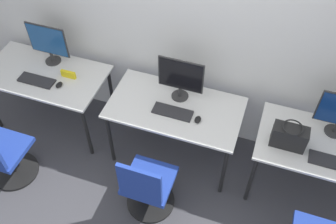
# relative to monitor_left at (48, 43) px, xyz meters

# --- Properties ---
(ground_plane) EXTENTS (20.00, 20.00, 0.00)m
(ground_plane) POSITION_rel_monitor_left_xyz_m (1.47, -0.56, -1.01)
(ground_plane) COLOR #3D3D42
(wall_back) EXTENTS (12.00, 0.05, 2.80)m
(wall_back) POSITION_rel_monitor_left_xyz_m (1.47, 0.27, 0.39)
(wall_back) COLOR silver
(wall_back) RESTS_ON ground_plane
(desk_left) EXTENTS (1.30, 0.71, 0.76)m
(desk_left) POSITION_rel_monitor_left_xyz_m (-0.00, -0.21, -0.33)
(desk_left) COLOR silver
(desk_left) RESTS_ON ground_plane
(monitor_left) EXTENTS (0.45, 0.17, 0.46)m
(monitor_left) POSITION_rel_monitor_left_xyz_m (0.00, 0.00, 0.00)
(monitor_left) COLOR #2D2D2D
(monitor_left) RESTS_ON desk_left
(keyboard_left) EXTENTS (0.38, 0.14, 0.02)m
(keyboard_left) POSITION_rel_monitor_left_xyz_m (0.00, -0.33, -0.24)
(keyboard_left) COLOR #262628
(keyboard_left) RESTS_ON desk_left
(mouse_left) EXTENTS (0.06, 0.09, 0.03)m
(mouse_left) POSITION_rel_monitor_left_xyz_m (0.26, -0.32, -0.24)
(mouse_left) COLOR black
(mouse_left) RESTS_ON desk_left
(office_chair_left) EXTENTS (0.48, 0.48, 0.87)m
(office_chair_left) POSITION_rel_monitor_left_xyz_m (-0.06, -1.06, -0.66)
(office_chair_left) COLOR black
(office_chair_left) RESTS_ON ground_plane
(desk_center) EXTENTS (1.30, 0.71, 0.76)m
(desk_center) POSITION_rel_monitor_left_xyz_m (1.47, -0.21, -0.33)
(desk_center) COLOR silver
(desk_center) RESTS_ON ground_plane
(monitor_center) EXTENTS (0.45, 0.17, 0.46)m
(monitor_center) POSITION_rel_monitor_left_xyz_m (1.47, -0.05, 0.00)
(monitor_center) COLOR #2D2D2D
(monitor_center) RESTS_ON desk_center
(keyboard_center) EXTENTS (0.38, 0.14, 0.02)m
(keyboard_center) POSITION_rel_monitor_left_xyz_m (1.47, -0.28, -0.24)
(keyboard_center) COLOR #262628
(keyboard_center) RESTS_ON desk_center
(mouse_center) EXTENTS (0.06, 0.09, 0.03)m
(mouse_center) POSITION_rel_monitor_left_xyz_m (1.72, -0.30, -0.24)
(mouse_center) COLOR black
(mouse_center) RESTS_ON desk_center
(office_chair_center) EXTENTS (0.48, 0.48, 0.87)m
(office_chair_center) POSITION_rel_monitor_left_xyz_m (1.43, -0.91, -0.66)
(office_chair_center) COLOR black
(office_chair_center) RESTS_ON ground_plane
(desk_right) EXTENTS (1.30, 0.71, 0.76)m
(desk_right) POSITION_rel_monitor_left_xyz_m (2.93, -0.21, -0.33)
(desk_right) COLOR silver
(desk_right) RESTS_ON ground_plane
(keyboard_right) EXTENTS (0.38, 0.14, 0.02)m
(keyboard_right) POSITION_rel_monitor_left_xyz_m (2.93, -0.38, -0.24)
(keyboard_right) COLOR #262628
(keyboard_right) RESTS_ON desk_right
(handbag) EXTENTS (0.30, 0.18, 0.25)m
(handbag) POSITION_rel_monitor_left_xyz_m (2.54, -0.31, -0.14)
(handbag) COLOR black
(handbag) RESTS_ON desk_right
(placard_left) EXTENTS (0.16, 0.03, 0.08)m
(placard_left) POSITION_rel_monitor_left_xyz_m (0.29, -0.17, -0.21)
(placard_left) COLOR yellow
(placard_left) RESTS_ON desk_left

